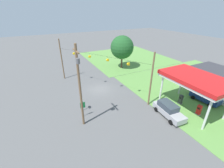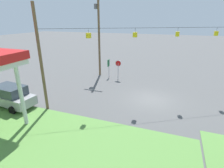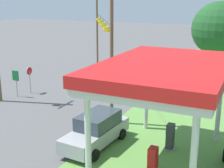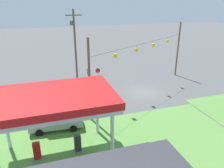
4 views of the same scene
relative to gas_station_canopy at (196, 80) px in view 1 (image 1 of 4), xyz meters
name	(u,v)px [view 1 (image 1 of 4)]	position (x,y,z in m)	size (l,w,h in m)	color
ground_plane	(100,89)	(-12.13, -9.79, -4.97)	(160.00, 160.00, 0.00)	#565656
grass_verge_opposite_corner	(126,57)	(-28.13, 6.21, -4.95)	(24.00, 24.00, 0.04)	#5B8E42
gas_station_canopy	(196,80)	(0.00, 0.00, 0.00)	(9.15, 5.99, 5.49)	silver
fuel_pump_near	(181,100)	(-1.60, 0.00, -4.22)	(0.71, 0.56, 1.58)	gray
fuel_pump_far	(199,110)	(1.60, 0.00, -4.22)	(0.71, 0.56, 1.58)	gray
car_at_pumps_front	(169,110)	(-0.27, -4.11, -3.97)	(5.18, 2.41, 1.96)	#9E9EA3
car_at_pumps_rear	(206,96)	(-0.14, 4.13, -3.97)	(4.67, 2.42, 1.96)	navy
stop_sign_roadside	(82,100)	(-7.07, -14.72, -3.15)	(0.80, 0.08, 2.50)	#99999E
route_sign	(83,107)	(-5.63, -15.05, -3.26)	(0.10, 0.70, 2.40)	gray
utility_pole_main	(80,84)	(-4.07, -15.53, 1.00)	(2.20, 0.44, 10.72)	brown
signal_span_gantry	(99,66)	(-12.13, -9.80, -0.24)	(16.93, 10.24, 8.66)	brown
tree_west_verge	(122,47)	(-20.41, -0.07, 0.43)	(5.74, 5.74, 8.27)	#4C3828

